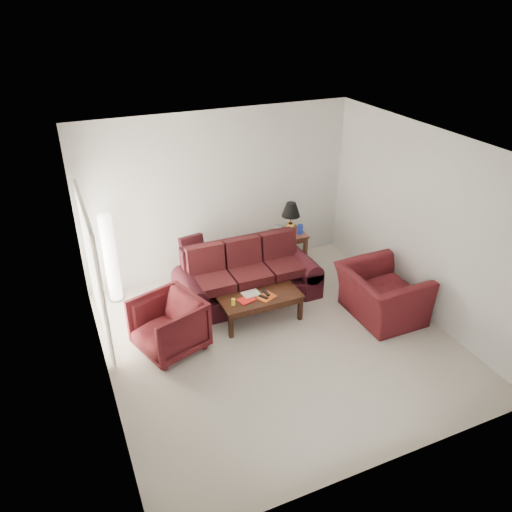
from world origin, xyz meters
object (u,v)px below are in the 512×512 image
Objects in this scene: end_table at (288,248)px; armchair_left at (169,325)px; floor_lamp at (111,258)px; armchair_right at (381,294)px; coffee_table at (259,307)px; sofa at (248,275)px.

end_table is 0.69× the size of armchair_left.
armchair_right is at bearing -29.72° from floor_lamp.
coffee_table is at bearing -130.28° from end_table.
sofa is at bearing -143.57° from end_table.
sofa is 1.89× the size of armchair_right.
armchair_right is (3.88, -2.21, -0.39)m from floor_lamp.
floor_lamp reaches higher than end_table.
armchair_right is at bearing -42.02° from sofa.
sofa is 1.50× the size of floor_lamp.
coffee_table is (-0.06, -0.61, -0.26)m from sofa.
armchair_left is 3.41m from armchair_right.
armchair_right is (0.56, -2.21, 0.09)m from end_table.
armchair_right is 0.98× the size of coffee_table.
coffee_table is at bearing -101.31° from sofa.
floor_lamp is 1.26× the size of armchair_right.
armchair_left is (-2.81, -1.68, 0.10)m from end_table.
floor_lamp reaches higher than sofa.
end_table is at bearing -0.17° from floor_lamp.
floor_lamp is at bearing 178.55° from armchair_left.
armchair_right is (1.79, -1.30, -0.08)m from sofa.
coffee_table is (-1.84, 0.69, -0.19)m from armchair_right.
floor_lamp is at bearing 179.83° from end_table.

